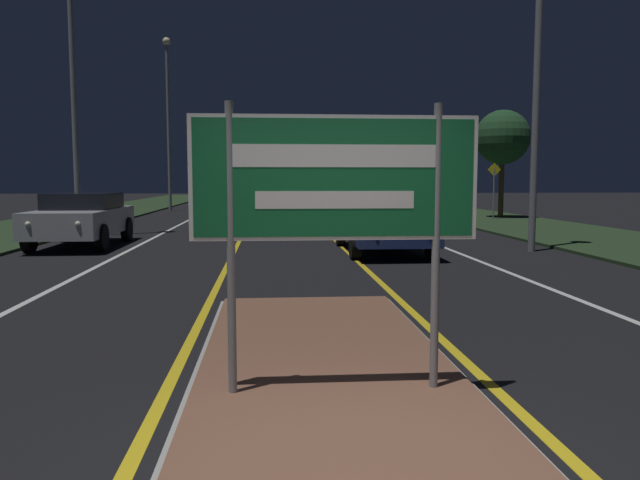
# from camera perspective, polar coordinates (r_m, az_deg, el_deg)

# --- Properties ---
(median_island) EXTENTS (2.51, 8.31, 0.10)m
(median_island) POSITION_cam_1_polar(r_m,az_deg,el_deg) (5.38, 1.33, -14.07)
(median_island) COLOR #999993
(median_island) RESTS_ON ground_plane
(verge_left) EXTENTS (5.00, 100.00, 0.08)m
(verge_left) POSITION_cam_1_polar(r_m,az_deg,el_deg) (25.12, -25.53, 0.90)
(verge_left) COLOR #23381E
(verge_left) RESTS_ON ground_plane
(verge_right) EXTENTS (5.00, 100.00, 0.08)m
(verge_right) POSITION_cam_1_polar(r_m,az_deg,el_deg) (25.52, 18.54, 1.22)
(verge_right) COLOR #23381E
(verge_right) RESTS_ON ground_plane
(centre_line_yellow_left) EXTENTS (0.12, 70.00, 0.01)m
(centre_line_yellow_left) POSITION_cam_1_polar(r_m,az_deg,el_deg) (28.47, -6.46, 1.82)
(centre_line_yellow_left) COLOR gold
(centre_line_yellow_left) RESTS_ON ground_plane
(centre_line_yellow_right) EXTENTS (0.12, 70.00, 0.01)m
(centre_line_yellow_right) POSITION_cam_1_polar(r_m,az_deg,el_deg) (28.53, -0.64, 1.86)
(centre_line_yellow_right) COLOR gold
(centre_line_yellow_right) RESTS_ON ground_plane
(lane_line_white_left) EXTENTS (0.12, 70.00, 0.01)m
(lane_line_white_left) POSITION_cam_1_polar(r_m,az_deg,el_deg) (28.69, -11.97, 1.76)
(lane_line_white_left) COLOR silver
(lane_line_white_left) RESTS_ON ground_plane
(lane_line_white_right) EXTENTS (0.12, 70.00, 0.01)m
(lane_line_white_right) POSITION_cam_1_polar(r_m,az_deg,el_deg) (28.85, 4.83, 1.88)
(lane_line_white_right) COLOR silver
(lane_line_white_right) RESTS_ON ground_plane
(edge_line_white_left) EXTENTS (0.10, 70.00, 0.01)m
(edge_line_white_left) POSITION_cam_1_polar(r_m,az_deg,el_deg) (29.23, -17.81, 1.69)
(edge_line_white_left) COLOR silver
(edge_line_white_left) RESTS_ON ground_plane
(edge_line_white_right) EXTENTS (0.10, 70.00, 0.01)m
(edge_line_white_right) POSITION_cam_1_polar(r_m,az_deg,el_deg) (29.49, 10.59, 1.89)
(edge_line_white_right) COLOR silver
(edge_line_white_right) RESTS_ON ground_plane
(highway_sign) EXTENTS (2.34, 0.07, 2.36)m
(highway_sign) POSITION_cam_1_polar(r_m,az_deg,el_deg) (5.06, 1.38, 4.68)
(highway_sign) COLOR gray
(highway_sign) RESTS_ON median_island
(streetlight_left_far) EXTENTS (0.45, 0.45, 10.00)m
(streetlight_left_far) POSITION_cam_1_polar(r_m,az_deg,el_deg) (38.11, -13.72, 11.61)
(streetlight_left_far) COLOR gray
(streetlight_left_far) RESTS_ON ground_plane
(car_receding_0) EXTENTS (2.03, 4.85, 1.51)m
(car_receding_0) POSITION_cam_1_polar(r_m,az_deg,el_deg) (15.91, 5.78, 1.74)
(car_receding_0) COLOR navy
(car_receding_0) RESTS_ON ground_plane
(car_receding_1) EXTENTS (1.90, 4.54, 1.40)m
(car_receding_1) POSITION_cam_1_polar(r_m,az_deg,el_deg) (25.36, 10.33, 3.02)
(car_receding_1) COLOR silver
(car_receding_1) RESTS_ON ground_plane
(car_approaching_0) EXTENTS (2.01, 4.62, 1.47)m
(car_approaching_0) POSITION_cam_1_polar(r_m,az_deg,el_deg) (18.46, -20.93, 1.93)
(car_approaching_0) COLOR #B7B7BC
(car_approaching_0) RESTS_ON ground_plane
(warning_sign) EXTENTS (0.60, 0.06, 2.49)m
(warning_sign) POSITION_cam_1_polar(r_m,az_deg,el_deg) (28.84, 15.62, 4.83)
(warning_sign) COLOR gray
(warning_sign) RESTS_ON verge_right
(roadside_palm_right) EXTENTS (2.51, 2.51, 4.95)m
(roadside_palm_right) POSITION_cam_1_polar(r_m,az_deg,el_deg) (30.26, 16.35, 8.96)
(roadside_palm_right) COLOR #4C3823
(roadside_palm_right) RESTS_ON verge_right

